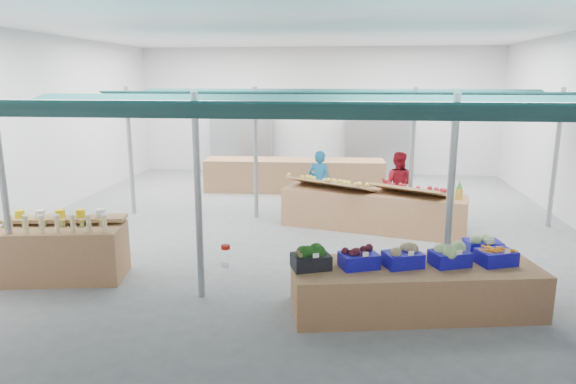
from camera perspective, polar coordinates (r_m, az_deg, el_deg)
name	(u,v)px	position (r m, az deg, el deg)	size (l,w,h in m)	color
floor	(297,224)	(11.44, 0.96, -3.60)	(13.00, 13.00, 0.00)	slate
hall	(303,101)	(12.44, 1.71, 10.06)	(13.00, 13.00, 13.00)	silver
pole_grid	(328,156)	(9.29, 4.47, 4.04)	(10.00, 4.60, 3.00)	gray
awnings	(329,101)	(9.20, 4.57, 10.01)	(9.50, 7.08, 0.30)	#0B292E
back_shelving_left	(242,144)	(17.46, -5.15, 5.30)	(2.00, 0.50, 2.00)	#B23F33
back_shelving_right	(377,146)	(17.10, 9.83, 5.02)	(2.00, 0.50, 2.00)	#B23F33
bottle_shelf	(63,250)	(9.08, -23.74, -5.96)	(2.06, 1.44, 1.14)	brown
veg_counter	(415,288)	(7.45, 13.88, -10.34)	(3.37, 1.12, 0.66)	brown
fruit_counter	(372,211)	(11.12, 9.34, -2.05)	(3.84, 0.92, 0.82)	brown
far_counter	(294,175)	(14.72, 0.72, 1.87)	(5.08, 1.02, 0.92)	brown
vendor_left	(320,183)	(12.12, 3.53, 1.04)	(0.56, 0.37, 1.54)	#176296
vendor_right	(397,185)	(12.15, 12.03, 0.81)	(0.75, 0.58, 1.54)	maroon
crate_broccoli	(311,257)	(6.98, 2.56, -7.27)	(0.59, 0.51, 0.35)	black
crate_beets	(359,258)	(7.09, 7.88, -7.28)	(0.59, 0.51, 0.29)	#110D96
crate_celeriac	(403,256)	(7.23, 12.65, -6.98)	(0.59, 0.51, 0.31)	#110D96
crate_cabbage	(450,254)	(7.43, 17.55, -6.61)	(0.59, 0.51, 0.35)	#110D96
crate_carrots	(496,256)	(7.71, 22.10, -6.64)	(0.59, 0.51, 0.29)	#110D96
sparrow	(301,254)	(6.83, 1.41, -6.92)	(0.12, 0.09, 0.11)	brown
pole_ribbon	(225,249)	(6.54, -6.96, -6.28)	(0.12, 0.12, 0.28)	#B9160C
apple_heap_yellow	(330,182)	(11.12, 4.73, 1.13)	(2.00, 1.53, 0.27)	#997247
apple_heap_red	(410,188)	(10.77, 13.39, 0.46)	(1.65, 1.33, 0.27)	#997247
pineapple	(459,191)	(10.69, 18.49, 0.14)	(0.14, 0.14, 0.39)	#8C6019
crate_extra	(483,244)	(8.06, 20.84, -5.45)	(0.55, 0.44, 0.32)	#110D96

